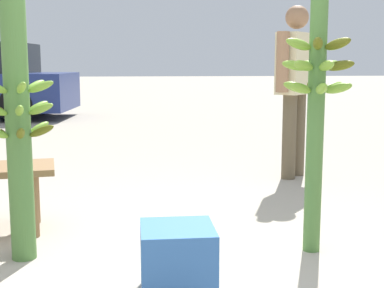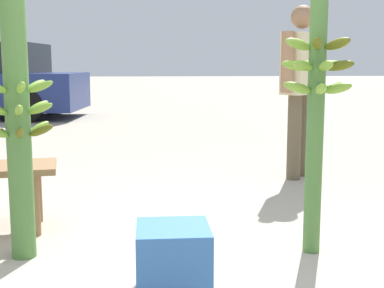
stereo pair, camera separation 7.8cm
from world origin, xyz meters
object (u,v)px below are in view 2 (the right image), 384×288
(banana_stalk_left, at_px, (18,114))
(vendor_person, at_px, (301,78))
(banana_stalk_center, at_px, (316,94))
(produce_crate, at_px, (173,262))

(banana_stalk_left, distance_m, vendor_person, 2.82)
(banana_stalk_center, xyz_separation_m, vendor_person, (0.48, 1.95, 0.03))
(vendor_person, relative_size, produce_crate, 4.75)
(vendor_person, bearing_deg, banana_stalk_center, 26.92)
(produce_crate, bearing_deg, vendor_person, 62.47)
(banana_stalk_center, distance_m, vendor_person, 2.01)
(banana_stalk_left, distance_m, banana_stalk_center, 1.60)
(banana_stalk_left, xyz_separation_m, produce_crate, (0.79, -0.58, -0.63))
(banana_stalk_left, height_order, produce_crate, banana_stalk_left)
(vendor_person, xyz_separation_m, produce_crate, (-1.29, -2.47, -0.76))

